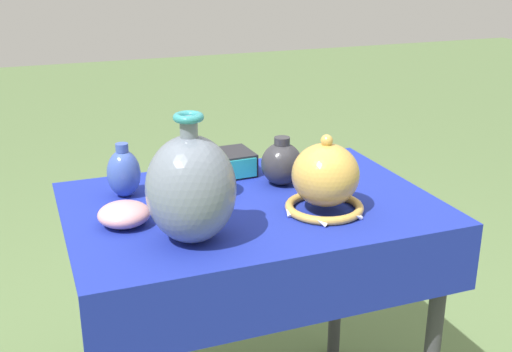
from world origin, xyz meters
TOP-DOWN VIEW (x-y plane):
  - display_table at (0.00, -0.01)m, footprint 0.97×0.68m
  - vase_tall_bulbous at (-0.21, -0.17)m, footprint 0.21×0.21m
  - vase_dome_bell at (0.16, -0.13)m, footprint 0.22×0.20m
  - mosaic_tile_box at (0.02, 0.23)m, footprint 0.14×0.14m
  - jar_round_charcoal at (0.13, 0.10)m, footprint 0.12×0.12m
  - pot_squat_ivory at (-0.09, 0.10)m, footprint 0.14×0.14m
  - jar_round_cobalt at (-0.31, 0.16)m, footprint 0.09×0.09m
  - bowl_shallow_rose at (-0.34, -0.03)m, footprint 0.13×0.13m

SIDE VIEW (x-z plane):
  - display_table at x=0.00m, z-range 0.29..1.06m
  - bowl_shallow_rose at x=-0.34m, z-range 0.77..0.83m
  - pot_squat_ivory at x=-0.09m, z-range 0.77..0.84m
  - mosaic_tile_box at x=0.02m, z-range 0.77..0.84m
  - jar_round_charcoal at x=0.13m, z-range 0.76..0.90m
  - jar_round_cobalt at x=-0.31m, z-range 0.76..0.91m
  - vase_dome_bell at x=0.16m, z-range 0.75..0.96m
  - vase_tall_bulbous at x=-0.21m, z-range 0.75..1.05m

